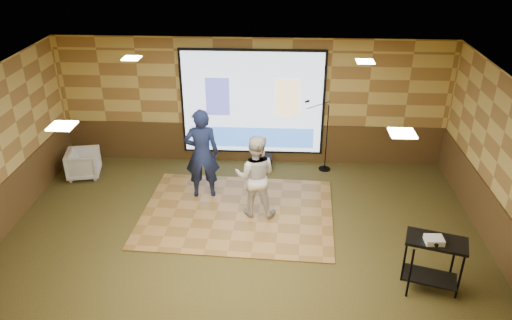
# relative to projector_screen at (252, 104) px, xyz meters

# --- Properties ---
(ground) EXTENTS (9.00, 9.00, 0.00)m
(ground) POSITION_rel_projector_screen_xyz_m (0.00, -3.44, -1.47)
(ground) COLOR #293518
(ground) RESTS_ON ground
(room_shell) EXTENTS (9.04, 7.04, 3.02)m
(room_shell) POSITION_rel_projector_screen_xyz_m (0.00, -3.44, 0.62)
(room_shell) COLOR tan
(room_shell) RESTS_ON ground
(wainscot_back) EXTENTS (9.00, 0.04, 0.95)m
(wainscot_back) POSITION_rel_projector_screen_xyz_m (0.00, 0.04, -1.00)
(wainscot_back) COLOR #483318
(wainscot_back) RESTS_ON ground
(wainscot_right) EXTENTS (0.04, 7.00, 0.95)m
(wainscot_right) POSITION_rel_projector_screen_xyz_m (4.48, -3.44, -1.00)
(wainscot_right) COLOR #483318
(wainscot_right) RESTS_ON ground
(projector_screen) EXTENTS (3.32, 0.06, 2.52)m
(projector_screen) POSITION_rel_projector_screen_xyz_m (0.00, 0.00, 0.00)
(projector_screen) COLOR black
(projector_screen) RESTS_ON room_shell
(downlight_nw) EXTENTS (0.32, 0.32, 0.02)m
(downlight_nw) POSITION_rel_projector_screen_xyz_m (-2.20, -1.64, 1.50)
(downlight_nw) COLOR beige
(downlight_nw) RESTS_ON room_shell
(downlight_ne) EXTENTS (0.32, 0.32, 0.02)m
(downlight_ne) POSITION_rel_projector_screen_xyz_m (2.20, -1.64, 1.50)
(downlight_ne) COLOR beige
(downlight_ne) RESTS_ON room_shell
(downlight_sw) EXTENTS (0.32, 0.32, 0.02)m
(downlight_sw) POSITION_rel_projector_screen_xyz_m (-2.20, -4.94, 1.50)
(downlight_sw) COLOR beige
(downlight_sw) RESTS_ON room_shell
(downlight_se) EXTENTS (0.32, 0.32, 0.02)m
(downlight_se) POSITION_rel_projector_screen_xyz_m (2.20, -4.94, 1.50)
(downlight_se) COLOR beige
(downlight_se) RESTS_ON room_shell
(dance_floor) EXTENTS (3.94, 3.07, 0.03)m
(dance_floor) POSITION_rel_projector_screen_xyz_m (-0.17, -2.33, -1.46)
(dance_floor) COLOR olive
(dance_floor) RESTS_ON ground
(player_left) EXTENTS (0.77, 0.56, 1.95)m
(player_left) POSITION_rel_projector_screen_xyz_m (-0.95, -1.68, -0.47)
(player_left) COLOR #161F44
(player_left) RESTS_ON dance_floor
(player_right) EXTENTS (0.87, 0.70, 1.69)m
(player_right) POSITION_rel_projector_screen_xyz_m (0.19, -2.35, -0.60)
(player_right) COLOR beige
(player_right) RESTS_ON dance_floor
(av_table) EXTENTS (0.92, 0.48, 0.96)m
(av_table) POSITION_rel_projector_screen_xyz_m (3.10, -4.40, -0.80)
(av_table) COLOR black
(av_table) RESTS_ON ground
(projector) EXTENTS (0.28, 0.23, 0.09)m
(projector) POSITION_rel_projector_screen_xyz_m (3.03, -4.47, -0.47)
(projector) COLOR silver
(projector) RESTS_ON av_table
(mic_stand) EXTENTS (0.68, 0.28, 1.73)m
(mic_stand) POSITION_rel_projector_screen_xyz_m (1.66, -0.33, -0.98)
(mic_stand) COLOR black
(mic_stand) RESTS_ON ground
(banquet_chair) EXTENTS (0.83, 0.81, 0.64)m
(banquet_chair) POSITION_rel_projector_screen_xyz_m (-3.80, -0.96, -1.15)
(banquet_chair) COLOR gray
(banquet_chair) RESTS_ON ground
(duffel_bag) EXTENTS (0.47, 0.33, 0.28)m
(duffel_bag) POSITION_rel_projector_screen_xyz_m (0.25, -0.33, -1.34)
(duffel_bag) COLOR black
(duffel_bag) RESTS_ON ground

